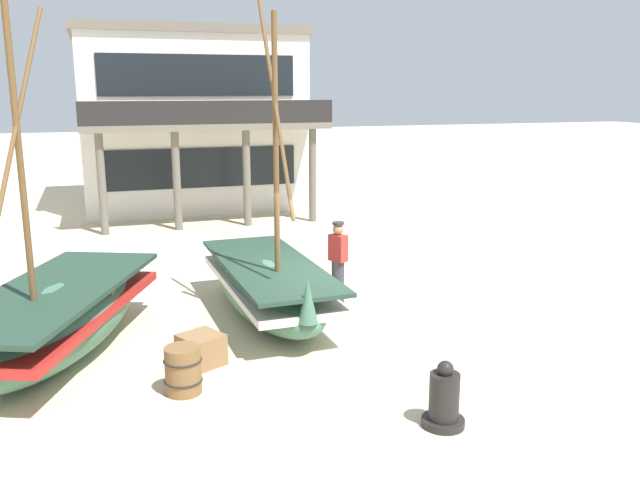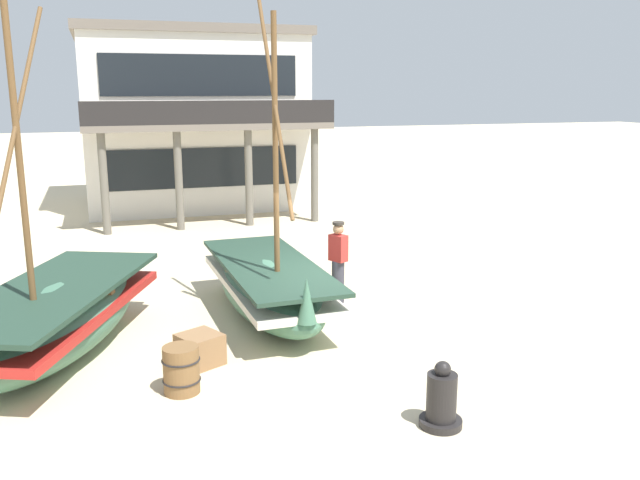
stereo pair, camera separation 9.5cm
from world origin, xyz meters
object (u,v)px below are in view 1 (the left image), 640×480
(harbor_building_main, at_px, (188,118))
(fishing_boat_centre_large, at_px, (55,318))
(capstan_winch, at_px, (444,400))
(fisherman_by_hull, at_px, (338,263))
(wooden_barrel, at_px, (183,370))
(fishing_boat_near_left, at_px, (269,287))
(cargo_crate, at_px, (201,350))

(harbor_building_main, bearing_deg, fishing_boat_centre_large, -106.28)
(capstan_winch, bearing_deg, fisherman_by_hull, 84.94)
(fishing_boat_centre_large, xyz_separation_m, wooden_barrel, (1.79, -2.06, -0.29))
(capstan_winch, xyz_separation_m, harbor_building_main, (-0.65, 18.59, 2.84))
(fishing_boat_near_left, height_order, fisherman_by_hull, fishing_boat_near_left)
(fishing_boat_near_left, distance_m, cargo_crate, 2.52)
(cargo_crate, bearing_deg, wooden_barrel, -113.18)
(harbor_building_main, bearing_deg, fishing_boat_near_left, -91.78)
(wooden_barrel, bearing_deg, fisherman_by_hull, 42.34)
(fishing_boat_near_left, xyz_separation_m, wooden_barrel, (-2.01, -2.83, -0.25))
(capstan_winch, bearing_deg, harbor_building_main, 92.00)
(cargo_crate, relative_size, harbor_building_main, 0.07)
(fishing_boat_near_left, height_order, capstan_winch, fishing_boat_near_left)
(fishing_boat_near_left, relative_size, fishing_boat_centre_large, 1.03)
(capstan_winch, relative_size, harbor_building_main, 0.11)
(fishing_boat_near_left, xyz_separation_m, fisherman_by_hull, (1.55, 0.41, 0.24))
(fisherman_by_hull, bearing_deg, wooden_barrel, -137.66)
(fishing_boat_centre_large, distance_m, cargo_crate, 2.49)
(fisherman_by_hull, distance_m, capstan_winch, 5.34)
(wooden_barrel, height_order, harbor_building_main, harbor_building_main)
(fishing_boat_near_left, xyz_separation_m, fishing_boat_centre_large, (-3.80, -0.77, 0.05))
(capstan_winch, distance_m, cargo_crate, 4.02)
(fisherman_by_hull, relative_size, capstan_winch, 1.87)
(fishing_boat_centre_large, relative_size, harbor_building_main, 0.68)
(fishing_boat_near_left, bearing_deg, harbor_building_main, 88.22)
(fisherman_by_hull, height_order, wooden_barrel, fisherman_by_hull)
(fishing_boat_near_left, distance_m, wooden_barrel, 3.48)
(capstan_winch, bearing_deg, fishing_boat_near_left, 102.39)
(fishing_boat_centre_large, distance_m, wooden_barrel, 2.75)
(fishing_boat_near_left, relative_size, cargo_crate, 9.82)
(cargo_crate, xyz_separation_m, harbor_building_main, (2.04, 15.60, 2.94))
(wooden_barrel, relative_size, cargo_crate, 1.16)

